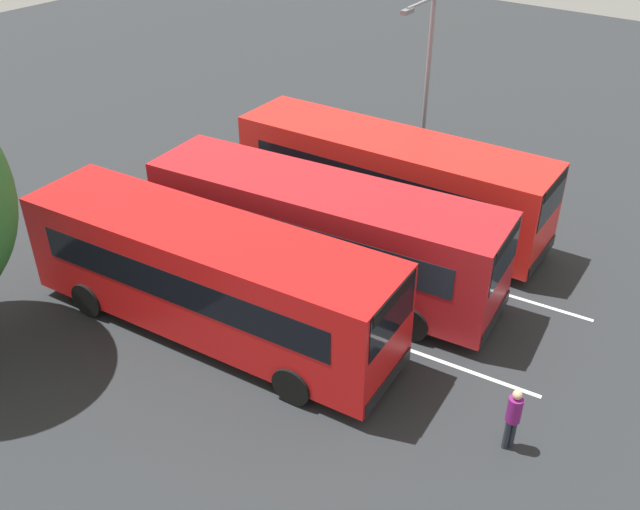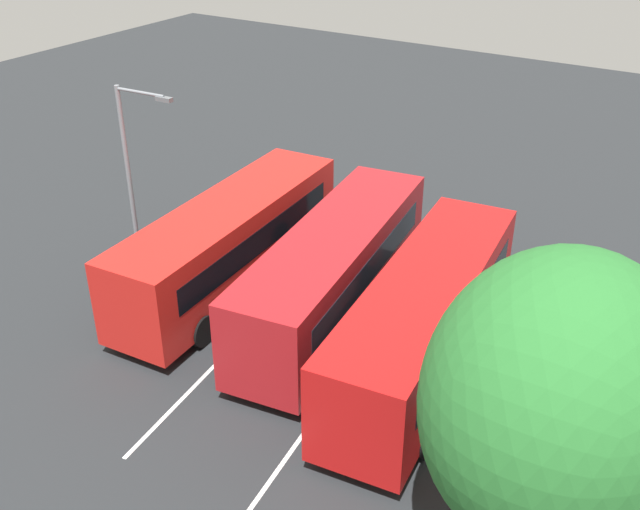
{
  "view_description": "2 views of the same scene",
  "coord_description": "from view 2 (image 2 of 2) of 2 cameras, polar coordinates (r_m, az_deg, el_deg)",
  "views": [
    {
      "loc": [
        10.82,
        -13.89,
        11.79
      ],
      "look_at": [
        1.26,
        -1.17,
        1.67
      ],
      "focal_mm": 39.29,
      "sensor_mm": 36.0,
      "label": 1
    },
    {
      "loc": [
        -16.72,
        -10.47,
        13.41
      ],
      "look_at": [
        1.15,
        0.68,
        1.76
      ],
      "focal_mm": 41.52,
      "sensor_mm": 36.0,
      "label": 2
    }
  ],
  "objects": [
    {
      "name": "ground_plane",
      "position": [
        23.85,
        -0.07,
        -5.27
      ],
      "size": [
        73.57,
        73.57,
        0.0
      ],
      "primitive_type": "plane",
      "color": "#232628"
    },
    {
      "name": "bus_far_left",
      "position": [
        21.2,
        8.08,
        -4.82
      ],
      "size": [
        10.61,
        3.62,
        3.13
      ],
      "rotation": [
        0.0,
        0.0,
        0.11
      ],
      "color": "red",
      "rests_on": "ground"
    },
    {
      "name": "bus_center_left",
      "position": [
        23.31,
        1.08,
        -1.14
      ],
      "size": [
        10.64,
        3.88,
        3.13
      ],
      "rotation": [
        0.0,
        0.0,
        0.13
      ],
      "color": "#AD191E",
      "rests_on": "ground"
    },
    {
      "name": "bus_center_right",
      "position": [
        25.16,
        -6.96,
        1.05
      ],
      "size": [
        10.54,
        3.16,
        3.13
      ],
      "rotation": [
        0.0,
        0.0,
        0.06
      ],
      "color": "red",
      "rests_on": "ground"
    },
    {
      "name": "pedestrian",
      "position": [
        28.42,
        13.14,
        2.15
      ],
      "size": [
        0.44,
        0.44,
        1.63
      ],
      "rotation": [
        0.0,
        0.0,
        2.63
      ],
      "color": "#232833",
      "rests_on": "ground"
    },
    {
      "name": "street_lamp",
      "position": [
        25.76,
        -14.22,
        6.41
      ],
      "size": [
        0.32,
        2.25,
        6.76
      ],
      "rotation": [
        0.0,
        0.0,
        -1.51
      ],
      "color": "gray",
      "rests_on": "ground"
    },
    {
      "name": "depot_tree",
      "position": [
        14.68,
        17.83,
        -10.66
      ],
      "size": [
        5.67,
        5.1,
        7.37
      ],
      "color": "#4C3823",
      "rests_on": "ground"
    },
    {
      "name": "lane_stripe_outer_left",
      "position": [
        23.1,
        3.84,
        -6.61
      ],
      "size": [
        15.4,
        1.91,
        0.01
      ],
      "primitive_type": "cube",
      "rotation": [
        0.0,
        0.0,
        0.12
      ],
      "color": "silver",
      "rests_on": "ground"
    },
    {
      "name": "lane_stripe_inner_left",
      "position": [
        24.72,
        -3.71,
        -3.97
      ],
      "size": [
        15.4,
        1.91,
        0.01
      ],
      "primitive_type": "cube",
      "rotation": [
        0.0,
        0.0,
        0.12
      ],
      "color": "silver",
      "rests_on": "ground"
    }
  ]
}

